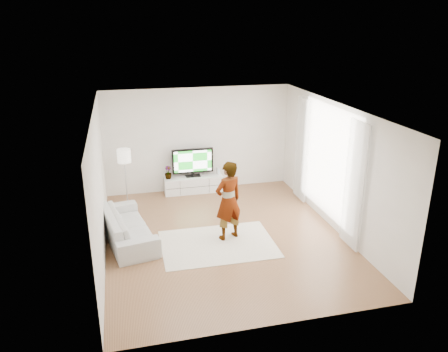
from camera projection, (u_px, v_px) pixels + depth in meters
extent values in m
plane|color=#9A6D45|center=(225.00, 237.00, 9.47)|extent=(6.00, 6.00, 0.00)
plane|color=white|center=(225.00, 109.00, 8.52)|extent=(6.00, 6.00, 0.00)
cube|color=white|center=(99.00, 187.00, 8.44)|extent=(0.02, 6.00, 2.80)
cube|color=white|center=(335.00, 167.00, 9.55)|extent=(0.02, 6.00, 2.80)
cube|color=white|center=(198.00, 140.00, 11.74)|extent=(5.00, 0.02, 2.80)
cube|color=white|center=(274.00, 245.00, 6.25)|extent=(5.00, 0.02, 2.80)
cube|color=white|center=(328.00, 161.00, 9.80)|extent=(0.01, 2.60, 2.50)
cube|color=white|center=(354.00, 186.00, 8.63)|extent=(0.04, 0.70, 2.60)
cube|color=white|center=(302.00, 150.00, 11.01)|extent=(0.04, 0.70, 2.60)
cube|color=white|center=(193.00, 184.00, 11.88)|extent=(1.58, 0.44, 0.44)
cube|color=black|center=(195.00, 187.00, 11.67)|extent=(1.53, 0.00, 0.01)
cube|color=black|center=(180.00, 188.00, 11.58)|extent=(0.01, 0.00, 0.39)
cube|color=black|center=(209.00, 186.00, 11.76)|extent=(0.01, 0.00, 0.39)
cube|color=black|center=(193.00, 176.00, 11.83)|extent=(0.40, 0.22, 0.02)
cube|color=black|center=(193.00, 174.00, 11.81)|extent=(0.08, 0.05, 0.08)
cube|color=black|center=(193.00, 161.00, 11.68)|extent=(1.11, 0.06, 0.67)
cube|color=#178F1E|center=(193.00, 161.00, 11.65)|extent=(1.01, 0.01, 0.57)
cube|color=white|center=(218.00, 171.00, 11.92)|extent=(0.08, 0.15, 0.20)
cube|color=#4CB2FF|center=(219.00, 171.00, 11.85)|extent=(0.01, 0.00, 0.11)
imported|color=#3F7238|center=(168.00, 172.00, 11.59)|extent=(0.25, 0.25, 0.34)
cube|color=#EEE4CB|center=(218.00, 244.00, 9.16)|extent=(2.38, 1.72, 0.01)
imported|color=#334772|center=(228.00, 201.00, 9.13)|extent=(0.73, 0.61, 1.73)
imported|color=beige|center=(128.00, 226.00, 9.26)|extent=(1.24, 2.30, 0.64)
cylinder|color=silver|center=(128.00, 205.00, 11.06)|extent=(0.26, 0.26, 0.02)
cylinder|color=silver|center=(126.00, 184.00, 10.86)|extent=(0.03, 0.03, 1.15)
cylinder|color=white|center=(124.00, 156.00, 10.61)|extent=(0.33, 0.33, 0.32)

